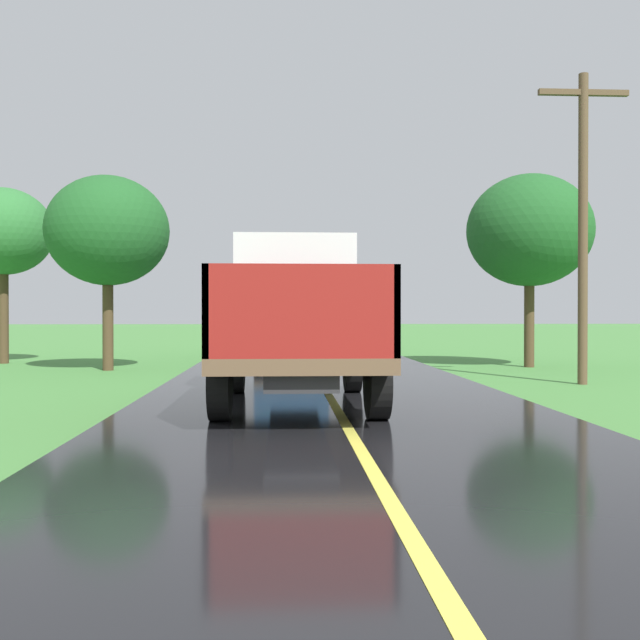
{
  "coord_description": "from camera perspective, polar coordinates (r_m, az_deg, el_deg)",
  "views": [
    {
      "loc": [
        -0.82,
        0.52,
        1.51
      ],
      "look_at": [
        -0.21,
        11.85,
        1.4
      ],
      "focal_mm": 40.29,
      "sensor_mm": 36.0,
      "label": 1
    }
  ],
  "objects": [
    {
      "name": "banana_truck_near",
      "position": [
        12.06,
        -1.94,
        0.37
      ],
      "size": [
        2.38,
        5.82,
        2.8
      ],
      "color": "#2D2D30",
      "rests_on": "road_surface"
    },
    {
      "name": "banana_truck_far",
      "position": [
        25.66,
        -2.4,
        0.44
      ],
      "size": [
        2.38,
        5.81,
        2.8
      ],
      "color": "#2D2D30",
      "rests_on": "road_surface"
    },
    {
      "name": "utility_pole_roadside",
      "position": [
        16.28,
        20.16,
        7.74
      ],
      "size": [
        1.93,
        0.2,
        6.56
      ],
      "color": "brown",
      "rests_on": "ground"
    },
    {
      "name": "roadside_tree_near_left",
      "position": [
        23.62,
        -23.85,
        6.4
      ],
      "size": [
        2.89,
        2.89,
        5.26
      ],
      "color": "#4C3823",
      "rests_on": "ground"
    },
    {
      "name": "roadside_tree_mid_right",
      "position": [
        21.0,
        16.3,
        6.82
      ],
      "size": [
        3.47,
        3.47,
        5.38
      ],
      "color": "#4C3823",
      "rests_on": "ground"
    },
    {
      "name": "roadside_tree_far_left",
      "position": [
        19.8,
        -16.51,
        6.78
      ],
      "size": [
        3.2,
        3.2,
        5.12
      ],
      "color": "#4C3823",
      "rests_on": "ground"
    }
  ]
}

